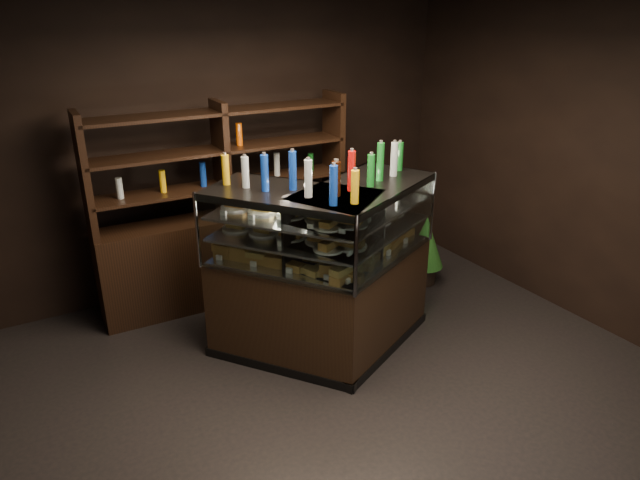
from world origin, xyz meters
The scene contains 7 objects.
ground centered at (0.00, 0.00, 0.00)m, with size 5.00×5.00×0.00m, color black.
room_shell centered at (0.00, 0.00, 1.94)m, with size 5.02×5.02×3.01m.
display_case centered at (0.10, 0.71, 0.49)m, with size 2.02×1.49×1.48m.
food_display centered at (0.10, 0.70, 1.11)m, with size 1.65×1.08×0.45m.
bottles_top centered at (0.10, 0.71, 1.61)m, with size 1.48×0.94×0.30m.
potted_conifer centered at (1.66, 1.29, 0.49)m, with size 0.40×0.40×0.86m.
back_shelving centered at (-0.27, 2.05, 0.60)m, with size 2.52×0.48×2.00m.
Camera 1 is at (-2.11, -2.98, 2.81)m, focal length 32.00 mm.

